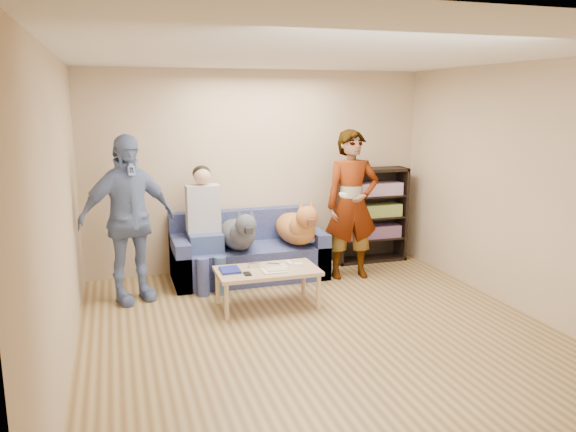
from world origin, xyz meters
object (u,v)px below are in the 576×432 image
object	(u,v)px
person_standing_left	(128,219)
person_seated	(205,222)
person_standing_right	(352,205)
camera_silver	(254,265)
bookshelf	(370,213)
dog_gray	(239,233)
notebook_blue	(230,270)
sofa	(248,255)
coffee_table	(267,273)
dog_tan	(297,227)

from	to	relation	value
person_standing_left	person_seated	bearing A→B (deg)	-1.30
person_standing_right	camera_silver	bearing A→B (deg)	-151.51
person_standing_right	bookshelf	distance (m)	0.87
camera_silver	dog_gray	xyz separation A→B (m)	(-0.00, 0.75, 0.19)
notebook_blue	person_seated	distance (m)	0.98
dog_gray	bookshelf	bearing A→B (deg)	13.11
sofa	bookshelf	world-z (taller)	bookshelf
notebook_blue	bookshelf	distance (m)	2.60
sofa	person_seated	xyz separation A→B (m)	(-0.56, -0.13, 0.49)
camera_silver	person_seated	xyz separation A→B (m)	(-0.39, 0.85, 0.33)
person_standing_right	person_seated	world-z (taller)	person_standing_right
notebook_blue	camera_silver	world-z (taller)	camera_silver
person_standing_right	bookshelf	xyz separation A→B (m)	(0.55, 0.62, -0.25)
notebook_blue	sofa	world-z (taller)	sofa
person_standing_left	bookshelf	world-z (taller)	person_standing_left
sofa	person_seated	size ratio (longest dim) A/B	1.29
person_standing_left	sofa	bearing A→B (deg)	-4.09
person_standing_right	person_standing_left	bearing A→B (deg)	-172.65
person_standing_left	dog_gray	xyz separation A→B (m)	(1.29, 0.23, -0.30)
person_seated	coffee_table	size ratio (longest dim) A/B	1.34
dog_tan	coffee_table	bearing A→B (deg)	-125.34
person_standing_right	dog_tan	distance (m)	0.74
person_seated	coffee_table	world-z (taller)	person_seated
camera_silver	sofa	xyz separation A→B (m)	(0.17, 0.97, -0.16)
person_standing_right	person_seated	bearing A→B (deg)	177.73
person_standing_left	notebook_blue	bearing A→B (deg)	-51.74
person_standing_right	sofa	size ratio (longest dim) A/B	0.98
notebook_blue	coffee_table	distance (m)	0.41
camera_silver	person_seated	world-z (taller)	person_seated
camera_silver	dog_gray	world-z (taller)	dog_gray
dog_gray	bookshelf	size ratio (longest dim) A/B	0.96
sofa	dog_gray	size ratio (longest dim) A/B	1.53
person_seated	dog_tan	world-z (taller)	person_seated
camera_silver	person_seated	distance (m)	0.99
notebook_blue	dog_gray	xyz separation A→B (m)	(0.28, 0.82, 0.20)
person_standing_right	person_standing_left	world-z (taller)	person_standing_right
sofa	coffee_table	size ratio (longest dim) A/B	1.73
person_standing_left	dog_gray	distance (m)	1.34
dog_gray	camera_silver	bearing A→B (deg)	-89.90
person_standing_left	dog_tan	xyz separation A→B (m)	(2.05, 0.26, -0.28)
notebook_blue	person_seated	bearing A→B (deg)	97.05
dog_gray	coffee_table	size ratio (longest dim) A/B	1.13
camera_silver	bookshelf	distance (m)	2.32
bookshelf	dog_tan	bearing A→B (deg)	-160.52
camera_silver	coffee_table	xyz separation A→B (m)	(0.12, -0.12, -0.07)
person_standing_left	camera_silver	size ratio (longest dim) A/B	16.93
bookshelf	dog_gray	bearing A→B (deg)	-166.89
person_standing_left	bookshelf	xyz separation A→B (m)	(3.25, 0.69, -0.25)
sofa	dog_gray	world-z (taller)	dog_gray
camera_silver	notebook_blue	bearing A→B (deg)	-165.96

